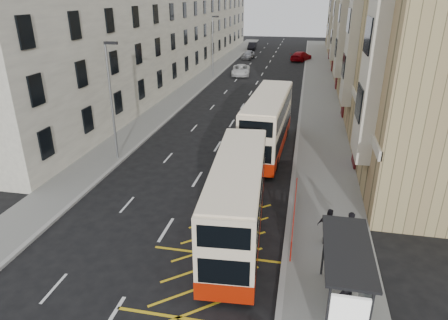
% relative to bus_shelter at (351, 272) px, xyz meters
% --- Properties ---
extents(ground, '(200.00, 200.00, 0.00)m').
position_rel_bus_shelter_xyz_m(ground, '(-8.34, 0.39, -2.14)').
color(ground, black).
rests_on(ground, ground).
extents(pavement_right, '(4.00, 120.00, 0.15)m').
position_rel_bus_shelter_xyz_m(pavement_right, '(-0.34, 30.39, -2.06)').
color(pavement_right, slate).
rests_on(pavement_right, ground).
extents(pavement_left, '(3.00, 120.00, 0.15)m').
position_rel_bus_shelter_xyz_m(pavement_left, '(-15.84, 30.39, -2.06)').
color(pavement_left, slate).
rests_on(pavement_left, ground).
extents(kerb_right, '(0.25, 120.00, 0.15)m').
position_rel_bus_shelter_xyz_m(kerb_right, '(-2.34, 30.39, -2.06)').
color(kerb_right, gray).
rests_on(kerb_right, ground).
extents(kerb_left, '(0.25, 120.00, 0.15)m').
position_rel_bus_shelter_xyz_m(kerb_left, '(-14.34, 30.39, -2.06)').
color(kerb_left, gray).
rests_on(kerb_left, ground).
extents(road_markings, '(10.00, 110.00, 0.01)m').
position_rel_bus_shelter_xyz_m(road_markings, '(-8.34, 45.39, -2.13)').
color(road_markings, silver).
rests_on(road_markings, ground).
extents(terrace_right, '(10.75, 79.00, 15.25)m').
position_rel_bus_shelter_xyz_m(terrace_right, '(6.54, 45.77, 5.38)').
color(terrace_right, tan).
rests_on(terrace_right, ground).
extents(terrace_left, '(9.18, 79.00, 13.25)m').
position_rel_bus_shelter_xyz_m(terrace_left, '(-21.77, 45.89, 4.38)').
color(terrace_left, '#ECE7CD').
rests_on(terrace_left, ground).
extents(bus_shelter, '(1.65, 4.25, 2.70)m').
position_rel_bus_shelter_xyz_m(bus_shelter, '(0.00, 0.00, 0.00)').
color(bus_shelter, black).
rests_on(bus_shelter, pavement_right).
extents(guard_railing, '(0.06, 6.56, 1.01)m').
position_rel_bus_shelter_xyz_m(guard_railing, '(-2.09, 6.14, -1.28)').
color(guard_railing, '#A9190C').
rests_on(guard_railing, pavement_right).
extents(street_lamp_near, '(0.93, 0.18, 8.00)m').
position_rel_bus_shelter_xyz_m(street_lamp_near, '(-14.69, 12.39, 2.50)').
color(street_lamp_near, gray).
rests_on(street_lamp_near, pavement_left).
extents(street_lamp_far, '(0.93, 0.18, 8.00)m').
position_rel_bus_shelter_xyz_m(street_lamp_far, '(-14.69, 42.39, 2.50)').
color(street_lamp_far, gray).
rests_on(street_lamp_far, pavement_left).
extents(double_decker_front, '(2.99, 10.02, 3.94)m').
position_rel_bus_shelter_xyz_m(double_decker_front, '(-4.77, 4.58, -0.13)').
color(double_decker_front, '#FBE6C1').
rests_on(double_decker_front, ground).
extents(double_decker_rear, '(2.89, 10.81, 4.28)m').
position_rel_bus_shelter_xyz_m(double_decker_rear, '(-4.54, 16.24, 0.04)').
color(double_decker_rear, '#FBE6C1').
rests_on(double_decker_rear, ground).
extents(pedestrian_near, '(0.58, 0.38, 1.55)m').
position_rel_bus_shelter_xyz_m(pedestrian_near, '(-0.10, -0.14, -1.21)').
color(pedestrian_near, black).
rests_on(pedestrian_near, pavement_right).
extents(pedestrian_mid, '(0.89, 0.74, 1.65)m').
position_rel_bus_shelter_xyz_m(pedestrian_mid, '(0.53, 4.76, -1.16)').
color(pedestrian_mid, black).
rests_on(pedestrian_mid, pavement_right).
extents(pedestrian_far, '(1.17, 0.79, 1.84)m').
position_rel_bus_shelter_xyz_m(pedestrian_far, '(-0.47, 4.54, -1.07)').
color(pedestrian_far, black).
rests_on(pedestrian_far, pavement_right).
extents(white_van, '(3.00, 5.48, 1.46)m').
position_rel_bus_shelter_xyz_m(white_van, '(-11.28, 45.06, -1.41)').
color(white_van, silver).
rests_on(white_van, ground).
extents(car_silver, '(2.11, 4.50, 1.49)m').
position_rel_bus_shelter_xyz_m(car_silver, '(-12.50, 60.35, -1.39)').
color(car_silver, '#95979C').
rests_on(car_silver, ground).
extents(car_dark, '(1.65, 4.34, 1.41)m').
position_rel_bus_shelter_xyz_m(car_dark, '(-13.54, 73.03, -1.43)').
color(car_dark, black).
rests_on(car_dark, ground).
extents(car_red, '(4.03, 5.88, 1.58)m').
position_rel_bus_shelter_xyz_m(car_red, '(-3.20, 59.98, -1.35)').
color(car_red, '#9F040B').
rests_on(car_red, ground).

